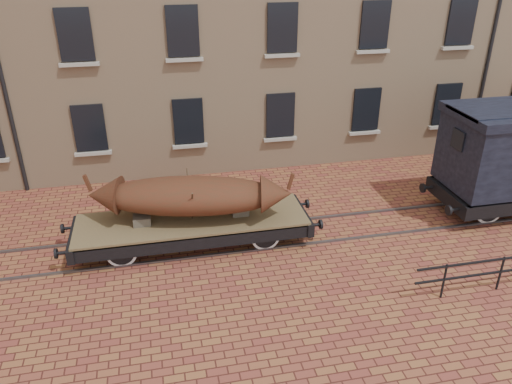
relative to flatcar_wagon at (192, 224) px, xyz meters
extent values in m
plane|color=brown|center=(2.92, 0.00, -0.71)|extent=(90.00, 90.00, 0.00)
cube|color=black|center=(-3.08, 4.96, 1.49)|extent=(1.10, 0.12, 1.70)
cube|color=#A8A597|center=(-3.08, 4.90, 0.54)|extent=(1.30, 0.18, 0.12)
cube|color=black|center=(0.42, 4.96, 1.49)|extent=(1.10, 0.12, 1.70)
cube|color=#A8A597|center=(0.42, 4.90, 0.54)|extent=(1.30, 0.18, 0.12)
cube|color=black|center=(3.92, 4.96, 1.49)|extent=(1.10, 0.12, 1.70)
cube|color=#A8A597|center=(3.92, 4.90, 0.54)|extent=(1.30, 0.18, 0.12)
cube|color=black|center=(7.42, 4.96, 1.49)|extent=(1.10, 0.12, 1.70)
cube|color=#A8A597|center=(7.42, 4.90, 0.54)|extent=(1.30, 0.18, 0.12)
cube|color=black|center=(10.92, 4.96, 1.49)|extent=(1.10, 0.12, 1.70)
cube|color=#A8A597|center=(10.92, 4.90, 0.54)|extent=(1.30, 0.18, 0.12)
cube|color=black|center=(-3.08, 4.96, 4.69)|extent=(1.10, 0.12, 1.70)
cube|color=#A8A597|center=(-3.08, 4.90, 3.74)|extent=(1.30, 0.18, 0.12)
cube|color=black|center=(0.42, 4.96, 4.69)|extent=(1.10, 0.12, 1.70)
cube|color=#A8A597|center=(0.42, 4.90, 3.74)|extent=(1.30, 0.18, 0.12)
cube|color=black|center=(3.92, 4.96, 4.69)|extent=(1.10, 0.12, 1.70)
cube|color=#A8A597|center=(3.92, 4.90, 3.74)|extent=(1.30, 0.18, 0.12)
cube|color=black|center=(7.42, 4.96, 4.69)|extent=(1.10, 0.12, 1.70)
cube|color=#A8A597|center=(7.42, 4.90, 3.74)|extent=(1.30, 0.18, 0.12)
cube|color=black|center=(10.92, 4.96, 4.69)|extent=(1.10, 0.12, 1.70)
cube|color=#A8A597|center=(10.92, 4.90, 3.74)|extent=(1.30, 0.18, 0.12)
cube|color=#59595E|center=(2.92, -0.72, -0.68)|extent=(30.00, 0.08, 0.06)
cube|color=#59595E|center=(2.92, 0.72, -0.68)|extent=(30.00, 0.08, 0.06)
cylinder|color=black|center=(5.92, -3.80, -0.21)|extent=(0.06, 0.06, 1.00)
cylinder|color=black|center=(7.52, -3.80, -0.21)|extent=(0.06, 0.06, 1.00)
cube|color=brown|center=(0.00, 0.00, 0.13)|extent=(6.66, 1.95, 0.11)
cube|color=black|center=(0.00, -0.91, -0.09)|extent=(6.66, 0.14, 0.40)
cube|color=black|center=(0.00, 0.91, -0.09)|extent=(6.66, 0.14, 0.40)
cube|color=black|center=(-3.33, 0.00, -0.09)|extent=(0.20, 2.04, 0.40)
cylinder|color=black|center=(-3.58, -0.67, -0.09)|extent=(0.31, 0.09, 0.09)
cylinder|color=black|center=(-3.73, -0.67, -0.09)|extent=(0.07, 0.28, 0.28)
cylinder|color=black|center=(-3.58, 0.67, -0.09)|extent=(0.31, 0.09, 0.09)
cylinder|color=black|center=(-3.73, 0.67, -0.09)|extent=(0.07, 0.28, 0.28)
cube|color=black|center=(3.33, 0.00, -0.09)|extent=(0.20, 2.04, 0.40)
cylinder|color=black|center=(3.58, -0.67, -0.09)|extent=(0.31, 0.09, 0.09)
cylinder|color=black|center=(3.73, -0.67, -0.09)|extent=(0.07, 0.28, 0.28)
cylinder|color=black|center=(3.58, 0.67, -0.09)|extent=(0.31, 0.09, 0.09)
cylinder|color=black|center=(3.73, 0.67, -0.09)|extent=(0.07, 0.28, 0.28)
cylinder|color=black|center=(-2.04, 0.00, -0.28)|extent=(0.09, 1.69, 0.09)
cylinder|color=white|center=(-2.04, -0.72, -0.28)|extent=(0.85, 0.06, 0.85)
cylinder|color=black|center=(-2.04, -0.72, -0.28)|extent=(0.70, 0.09, 0.70)
cube|color=black|center=(-2.04, -0.83, -0.07)|extent=(0.80, 0.07, 0.09)
cylinder|color=white|center=(-2.04, 0.72, -0.28)|extent=(0.85, 0.06, 0.85)
cylinder|color=black|center=(-2.04, 0.72, -0.28)|extent=(0.70, 0.09, 0.70)
cube|color=black|center=(-2.04, 0.83, -0.07)|extent=(0.80, 0.07, 0.09)
cylinder|color=black|center=(2.04, 0.00, -0.28)|extent=(0.09, 1.69, 0.09)
cylinder|color=white|center=(2.04, -0.72, -0.28)|extent=(0.85, 0.06, 0.85)
cylinder|color=black|center=(2.04, -0.72, -0.28)|extent=(0.70, 0.09, 0.70)
cube|color=black|center=(2.04, -0.83, -0.07)|extent=(0.80, 0.07, 0.09)
cylinder|color=white|center=(2.04, 0.72, -0.28)|extent=(0.85, 0.06, 0.85)
cylinder|color=black|center=(2.04, 0.72, -0.28)|extent=(0.70, 0.09, 0.70)
cube|color=black|center=(2.04, 0.83, -0.07)|extent=(0.80, 0.07, 0.09)
cube|color=black|center=(0.00, 0.00, -0.22)|extent=(3.55, 0.05, 0.05)
cube|color=#60574C|center=(-1.42, 0.00, 0.30)|extent=(0.49, 0.44, 0.25)
cube|color=#60574C|center=(1.42, 0.00, 0.30)|extent=(0.49, 0.44, 0.25)
ellipsoid|color=#512215|center=(0.00, 0.00, 0.93)|extent=(5.38, 2.55, 1.03)
cone|color=#512215|center=(-2.41, 0.46, 0.98)|extent=(1.06, 1.13, 0.98)
cube|color=#512215|center=(-2.80, 0.54, 1.36)|extent=(0.22, 0.14, 0.50)
cone|color=#512215|center=(2.40, -0.46, 0.98)|extent=(1.06, 1.13, 0.98)
cube|color=#512215|center=(2.80, -0.54, 1.36)|extent=(0.22, 0.14, 0.50)
cylinder|color=#473625|center=(0.00, -0.42, 0.80)|extent=(0.04, 0.88, 1.27)
cylinder|color=#473625|center=(0.00, 0.42, 0.80)|extent=(0.04, 0.88, 1.27)
cube|color=black|center=(11.26, 1.09, -0.01)|extent=(5.97, 0.16, 0.45)
cube|color=black|center=(8.27, 0.00, -0.01)|extent=(0.22, 2.39, 0.45)
cylinder|color=black|center=(7.82, -0.80, -0.01)|extent=(0.08, 0.32, 0.32)
cylinder|color=black|center=(7.82, 0.80, -0.01)|extent=(0.08, 0.32, 0.32)
cylinder|color=black|center=(9.36, 0.00, -0.23)|extent=(0.10, 1.89, 0.10)
cylinder|color=white|center=(9.36, -0.72, -0.23)|extent=(0.96, 0.07, 0.96)
cylinder|color=black|center=(9.36, -0.72, -0.23)|extent=(0.78, 0.10, 0.78)
cylinder|color=white|center=(9.36, 0.72, -0.23)|extent=(0.96, 0.07, 0.96)
cylinder|color=black|center=(9.36, 0.72, -0.23)|extent=(0.78, 0.10, 0.78)
cube|color=black|center=(8.25, 0.00, 1.98)|extent=(0.08, 0.60, 0.60)
camera|label=1|loc=(-0.81, -12.75, 7.39)|focal=35.00mm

